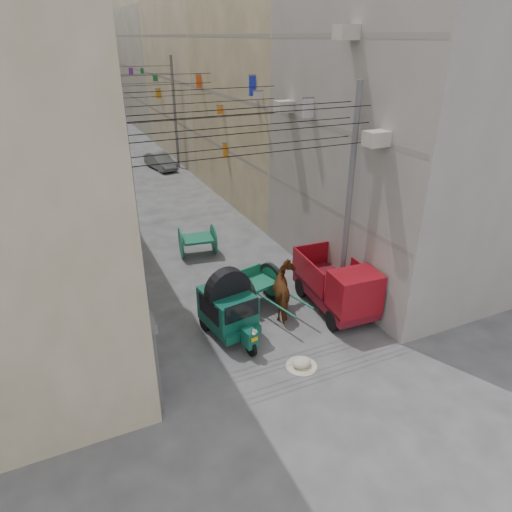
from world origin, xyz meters
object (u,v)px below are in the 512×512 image
mini_truck (341,290)px  feed_sack (302,362)px  distant_car_white (107,167)px  distant_car_grey (160,161)px  tonga_cart (257,286)px  auto_rickshaw (228,306)px  horse (286,291)px  second_cart (197,240)px  distant_car_green (98,145)px

mini_truck → feed_sack: 3.47m
distant_car_white → distant_car_grey: 4.01m
distant_car_white → feed_sack: bearing=78.9°
feed_sack → mini_truck: bearing=36.4°
mini_truck → feed_sack: size_ratio=6.35×
tonga_cart → distant_car_white: (-2.53, 20.37, -0.10)m
auto_rickshaw → mini_truck: (4.11, -0.51, -0.11)m
horse → distant_car_white: 21.58m
tonga_cart → auto_rickshaw: bearing=-155.2°
auto_rickshaw → horse: 2.46m
tonga_cart → mini_truck: (2.40, -1.90, 0.24)m
second_cart → tonga_cart: bearing=-73.5°
second_cart → distant_car_grey: 15.94m
second_cart → distant_car_white: (-1.81, 15.34, -0.09)m
feed_sack → distant_car_white: size_ratio=0.15×
horse → distant_car_white: size_ratio=0.53×
distant_car_white → tonga_cart: bearing=80.8°
tonga_cart → feed_sack: size_ratio=5.71×
auto_rickshaw → distant_car_white: (-0.82, 21.76, -0.45)m
distant_car_white → mini_truck: bearing=86.2°
auto_rickshaw → distant_car_grey: (3.17, 22.21, -0.52)m
mini_truck → distant_car_green: mini_truck is taller
feed_sack → horse: size_ratio=0.29×
tonga_cart → distant_car_white: tonga_cart is taller
mini_truck → distant_car_grey: mini_truck is taller
tonga_cart → horse: bearing=-68.2°
feed_sack → distant_car_green: bearing=93.1°
distant_car_grey → feed_sack: bearing=-104.7°
tonga_cart → distant_car_green: bearing=79.8°
auto_rickshaw → feed_sack: 3.03m
tonga_cart → mini_truck: 3.07m
feed_sack → distant_car_green: size_ratio=0.16×
distant_car_white → distant_car_green: 8.61m
distant_car_white → distant_car_green: bearing=-109.1°
feed_sack → distant_car_white: bearing=95.2°
mini_truck → horse: size_ratio=1.85×
tonga_cart → horse: size_ratio=1.67×
second_cart → distant_car_grey: bearing=90.6°
distant_car_white → distant_car_grey: bearing=170.1°
auto_rickshaw → distant_car_grey: auto_rickshaw is taller
auto_rickshaw → feed_sack: (1.40, -2.51, -0.96)m
distant_car_white → distant_car_grey: (3.99, 0.45, -0.08)m
mini_truck → distant_car_white: bearing=106.3°
second_cart → distant_car_green: (-1.39, 23.94, -0.22)m
horse → distant_car_green: bearing=-64.7°
feed_sack → tonga_cart: bearing=85.5°
horse → distant_car_grey: (0.76, 21.78, -0.28)m
horse → distant_car_green: horse is taller
feed_sack → horse: (1.01, 2.93, 0.72)m
second_cart → distant_car_green: bearing=101.7°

